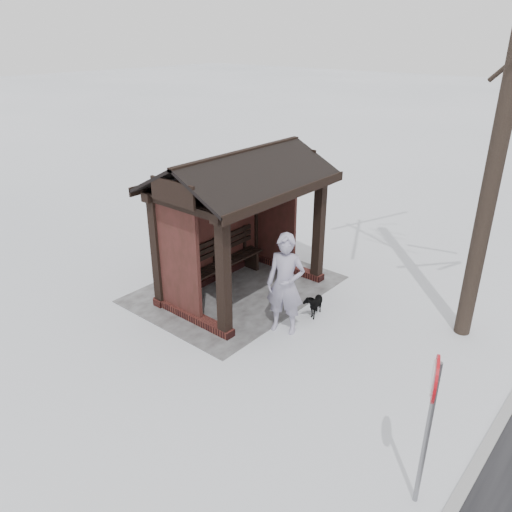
# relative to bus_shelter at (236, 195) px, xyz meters

# --- Properties ---
(ground) EXTENTS (120.00, 120.00, 0.00)m
(ground) POSITION_rel_bus_shelter_xyz_m (0.00, 0.16, -2.17)
(ground) COLOR silver
(ground) RESTS_ON ground
(kerb) EXTENTS (120.00, 0.15, 0.06)m
(kerb) POSITION_rel_bus_shelter_xyz_m (0.00, 5.66, -2.16)
(kerb) COLOR gray
(kerb) RESTS_ON ground
(trampled_patch) EXTENTS (4.20, 3.20, 0.02)m
(trampled_patch) POSITION_rel_bus_shelter_xyz_m (0.00, -0.04, -2.16)
(trampled_patch) COLOR gray
(trampled_patch) RESTS_ON ground
(bus_shelter) EXTENTS (3.60, 2.40, 3.09)m
(bus_shelter) POSITION_rel_bus_shelter_xyz_m (0.00, 0.00, 0.00)
(bus_shelter) COLOR #341412
(bus_shelter) RESTS_ON ground
(pedestrian) EXTENTS (0.69, 0.83, 1.95)m
(pedestrian) POSITION_rel_bus_shelter_xyz_m (0.62, 1.76, -1.19)
(pedestrian) COLOR #9993AD
(pedestrian) RESTS_ON ground
(dog) EXTENTS (0.65, 0.42, 0.50)m
(dog) POSITION_rel_bus_shelter_xyz_m (-0.22, 1.86, -1.91)
(dog) COLOR black
(dog) RESTS_ON ground
(road_sign) EXTENTS (0.51, 0.21, 2.06)m
(road_sign) POSITION_rel_bus_shelter_xyz_m (2.59, 5.24, -0.65)
(road_sign) COLOR slate
(road_sign) RESTS_ON ground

